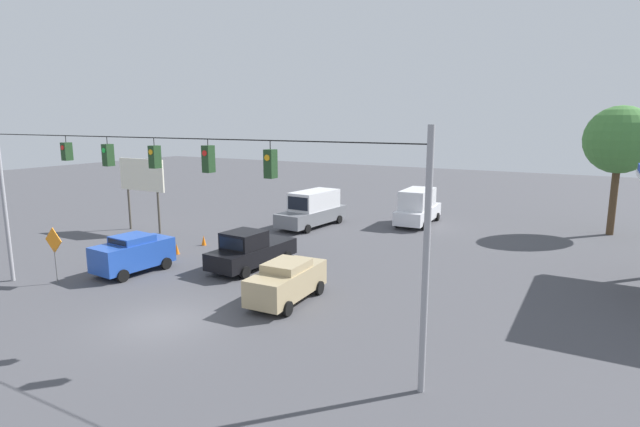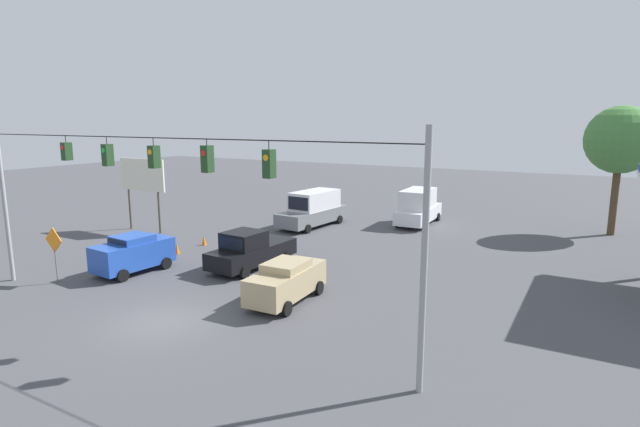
{
  "view_description": "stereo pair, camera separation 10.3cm",
  "coord_description": "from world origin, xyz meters",
  "px_view_note": "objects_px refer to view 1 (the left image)",
  "views": [
    {
      "loc": [
        -14.77,
        13.33,
        7.99
      ],
      "look_at": [
        -0.56,
        -11.87,
        2.58
      ],
      "focal_mm": 28.0,
      "sensor_mm": 36.0,
      "label": 1
    },
    {
      "loc": [
        -14.86,
        13.27,
        7.99
      ],
      "look_at": [
        -0.56,
        -11.87,
        2.58
      ],
      "focal_mm": 28.0,
      "sensor_mm": 36.0,
      "label": 2
    }
  ],
  "objects_px": {
    "sedan_tan_crossing_near": "(287,281)",
    "roadside_billboard": "(142,179)",
    "sedan_blue_parked_shoulder": "(133,253)",
    "traffic_cone_nearest": "(111,268)",
    "traffic_cone_second": "(146,258)",
    "tree_horizon_left": "(620,140)",
    "box_truck_grey_withflow_far": "(313,209)",
    "traffic_cone_fourth": "(204,240)",
    "traffic_cone_third": "(177,249)",
    "work_zone_sign": "(54,245)",
    "pickup_truck_black_withflow_mid": "(251,250)",
    "box_truck_white_oncoming_deep": "(418,207)",
    "overhead_signal_span": "(159,194)"
  },
  "relations": [
    {
      "from": "traffic_cone_second",
      "to": "work_zone_sign",
      "type": "distance_m",
      "value": 5.03
    },
    {
      "from": "box_truck_grey_withflow_far",
      "to": "overhead_signal_span",
      "type": "bearing_deg",
      "value": 102.59
    },
    {
      "from": "traffic_cone_fourth",
      "to": "traffic_cone_nearest",
      "type": "bearing_deg",
      "value": 90.12
    },
    {
      "from": "box_truck_grey_withflow_far",
      "to": "sedan_blue_parked_shoulder",
      "type": "bearing_deg",
      "value": 81.08
    },
    {
      "from": "box_truck_grey_withflow_far",
      "to": "sedan_tan_crossing_near",
      "type": "distance_m",
      "value": 16.27
    },
    {
      "from": "sedan_tan_crossing_near",
      "to": "traffic_cone_third",
      "type": "distance_m",
      "value": 10.84
    },
    {
      "from": "work_zone_sign",
      "to": "pickup_truck_black_withflow_mid",
      "type": "bearing_deg",
      "value": -134.24
    },
    {
      "from": "sedan_blue_parked_shoulder",
      "to": "tree_horizon_left",
      "type": "distance_m",
      "value": 32.32
    },
    {
      "from": "pickup_truck_black_withflow_mid",
      "to": "traffic_cone_third",
      "type": "relative_size",
      "value": 8.82
    },
    {
      "from": "traffic_cone_second",
      "to": "traffic_cone_fourth",
      "type": "bearing_deg",
      "value": -89.42
    },
    {
      "from": "box_truck_grey_withflow_far",
      "to": "tree_horizon_left",
      "type": "xyz_separation_m",
      "value": [
        -19.86,
        -7.87,
        5.3
      ]
    },
    {
      "from": "box_truck_grey_withflow_far",
      "to": "pickup_truck_black_withflow_mid",
      "type": "distance_m",
      "value": 11.48
    },
    {
      "from": "traffic_cone_nearest",
      "to": "traffic_cone_second",
      "type": "height_order",
      "value": "same"
    },
    {
      "from": "traffic_cone_third",
      "to": "roadside_billboard",
      "type": "distance_m",
      "value": 8.4
    },
    {
      "from": "sedan_blue_parked_shoulder",
      "to": "roadside_billboard",
      "type": "relative_size",
      "value": 0.8
    },
    {
      "from": "traffic_cone_second",
      "to": "overhead_signal_span",
      "type": "bearing_deg",
      "value": 143.3
    },
    {
      "from": "sedan_blue_parked_shoulder",
      "to": "traffic_cone_second",
      "type": "distance_m",
      "value": 1.8
    },
    {
      "from": "traffic_cone_third",
      "to": "traffic_cone_fourth",
      "type": "height_order",
      "value": "same"
    },
    {
      "from": "overhead_signal_span",
      "to": "traffic_cone_fourth",
      "type": "distance_m",
      "value": 13.56
    },
    {
      "from": "traffic_cone_third",
      "to": "pickup_truck_black_withflow_mid",
      "type": "bearing_deg",
      "value": 179.42
    },
    {
      "from": "pickup_truck_black_withflow_mid",
      "to": "work_zone_sign",
      "type": "xyz_separation_m",
      "value": [
        6.74,
        6.92,
        1.01
      ]
    },
    {
      "from": "traffic_cone_second",
      "to": "tree_horizon_left",
      "type": "height_order",
      "value": "tree_horizon_left"
    },
    {
      "from": "traffic_cone_third",
      "to": "work_zone_sign",
      "type": "xyz_separation_m",
      "value": [
        1.1,
        6.98,
        1.67
      ]
    },
    {
      "from": "sedan_tan_crossing_near",
      "to": "traffic_cone_second",
      "type": "relative_size",
      "value": 7.14
    },
    {
      "from": "traffic_cone_third",
      "to": "sedan_blue_parked_shoulder",
      "type": "bearing_deg",
      "value": 100.88
    },
    {
      "from": "sedan_blue_parked_shoulder",
      "to": "roadside_billboard",
      "type": "height_order",
      "value": "roadside_billboard"
    },
    {
      "from": "box_truck_grey_withflow_far",
      "to": "roadside_billboard",
      "type": "distance_m",
      "value": 12.67
    },
    {
      "from": "sedan_blue_parked_shoulder",
      "to": "roadside_billboard",
      "type": "xyz_separation_m",
      "value": [
        7.49,
        -7.35,
        2.8
      ]
    },
    {
      "from": "box_truck_grey_withflow_far",
      "to": "work_zone_sign",
      "type": "relative_size",
      "value": 2.36
    },
    {
      "from": "box_truck_grey_withflow_far",
      "to": "tree_horizon_left",
      "type": "relative_size",
      "value": 0.74
    },
    {
      "from": "overhead_signal_span",
      "to": "sedan_blue_parked_shoulder",
      "type": "xyz_separation_m",
      "value": [
        6.58,
        -4.01,
        -4.16
      ]
    },
    {
      "from": "box_truck_grey_withflow_far",
      "to": "box_truck_white_oncoming_deep",
      "type": "relative_size",
      "value": 1.09
    },
    {
      "from": "overhead_signal_span",
      "to": "roadside_billboard",
      "type": "bearing_deg",
      "value": -38.92
    },
    {
      "from": "traffic_cone_fourth",
      "to": "roadside_billboard",
      "type": "height_order",
      "value": "roadside_billboard"
    },
    {
      "from": "sedan_blue_parked_shoulder",
      "to": "traffic_cone_nearest",
      "type": "bearing_deg",
      "value": 46.94
    },
    {
      "from": "box_truck_grey_withflow_far",
      "to": "roadside_billboard",
      "type": "height_order",
      "value": "roadside_billboard"
    },
    {
      "from": "sedan_tan_crossing_near",
      "to": "sedan_blue_parked_shoulder",
      "type": "xyz_separation_m",
      "value": [
        9.52,
        0.35,
        0.08
      ]
    },
    {
      "from": "traffic_cone_second",
      "to": "box_truck_grey_withflow_far",
      "type": "bearing_deg",
      "value": -102.96
    },
    {
      "from": "sedan_tan_crossing_near",
      "to": "tree_horizon_left",
      "type": "distance_m",
      "value": 26.41
    },
    {
      "from": "box_truck_grey_withflow_far",
      "to": "pickup_truck_black_withflow_mid",
      "type": "relative_size",
      "value": 1.19
    },
    {
      "from": "tree_horizon_left",
      "to": "pickup_truck_black_withflow_mid",
      "type": "bearing_deg",
      "value": 47.77
    },
    {
      "from": "sedan_blue_parked_shoulder",
      "to": "traffic_cone_fourth",
      "type": "relative_size",
      "value": 6.64
    },
    {
      "from": "tree_horizon_left",
      "to": "traffic_cone_nearest",
      "type": "bearing_deg",
      "value": 45.82
    },
    {
      "from": "sedan_blue_parked_shoulder",
      "to": "traffic_cone_second",
      "type": "height_order",
      "value": "sedan_blue_parked_shoulder"
    },
    {
      "from": "box_truck_white_oncoming_deep",
      "to": "traffic_cone_nearest",
      "type": "height_order",
      "value": "box_truck_white_oncoming_deep"
    },
    {
      "from": "traffic_cone_fourth",
      "to": "tree_horizon_left",
      "type": "relative_size",
      "value": 0.07
    },
    {
      "from": "traffic_cone_nearest",
      "to": "traffic_cone_third",
      "type": "xyz_separation_m",
      "value": [
        -0.06,
        -4.67,
        0.0
      ]
    },
    {
      "from": "traffic_cone_fourth",
      "to": "work_zone_sign",
      "type": "height_order",
      "value": "work_zone_sign"
    },
    {
      "from": "sedan_blue_parked_shoulder",
      "to": "roadside_billboard",
      "type": "distance_m",
      "value": 10.86
    },
    {
      "from": "sedan_tan_crossing_near",
      "to": "roadside_billboard",
      "type": "relative_size",
      "value": 0.86
    }
  ]
}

